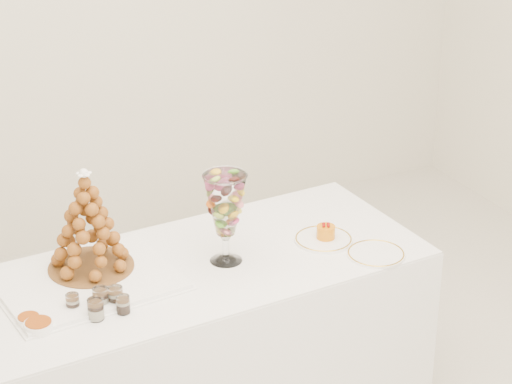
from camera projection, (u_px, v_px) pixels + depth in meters
buffet_table at (184, 349)px, 3.82m from camera, size 1.90×0.84×0.71m
lace_tray at (88, 282)px, 3.57m from camera, size 0.65×0.51×0.02m
macaron_vase at (225, 206)px, 3.64m from camera, size 0.16×0.16×0.35m
cake_plate at (323, 240)px, 3.88m from camera, size 0.23×0.23×0.01m
spare_plate at (376, 254)px, 3.77m from camera, size 0.22×0.22×0.01m
verrine_a at (73, 303)px, 3.40m from camera, size 0.06×0.06×0.06m
verrine_b at (101, 298)px, 3.42m from camera, size 0.06×0.06×0.07m
verrine_c at (116, 296)px, 3.43m from camera, size 0.06×0.06×0.07m
verrine_d at (96, 309)px, 3.35m from camera, size 0.06×0.06×0.07m
verrine_e at (123, 305)px, 3.39m from camera, size 0.05×0.05×0.06m
ramekin_back at (29, 320)px, 3.33m from camera, size 0.08×0.08×0.02m
ramekin_front at (39, 326)px, 3.29m from camera, size 0.10×0.10×0.03m
croquembouche at (88, 221)px, 3.56m from camera, size 0.31×0.31×0.39m
mousse_cake at (326, 232)px, 3.87m from camera, size 0.07×0.07×0.06m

